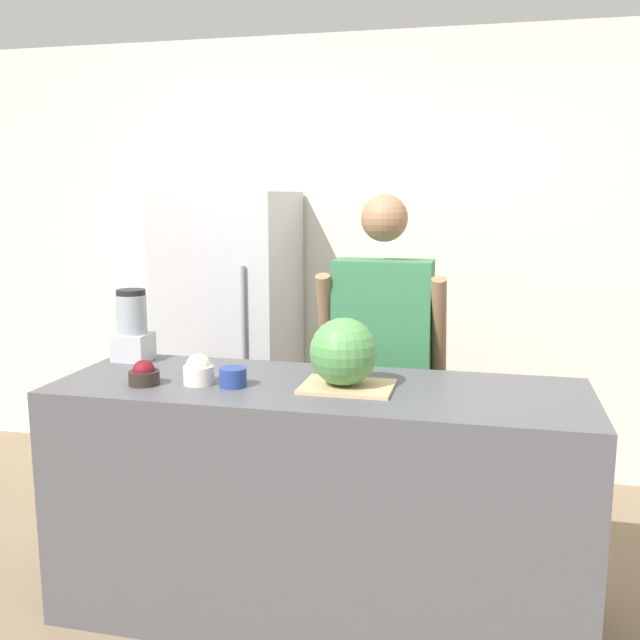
# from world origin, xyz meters

# --- Properties ---
(wall_back) EXTENTS (8.00, 0.06, 2.60)m
(wall_back) POSITION_xyz_m (0.00, 2.03, 1.30)
(wall_back) COLOR silver
(wall_back) RESTS_ON ground_plane
(counter_island) EXTENTS (2.06, 0.70, 0.95)m
(counter_island) POSITION_xyz_m (0.00, 0.35, 0.48)
(counter_island) COLOR #4C4C51
(counter_island) RESTS_ON ground_plane
(refrigerator) EXTENTS (0.69, 0.74, 1.69)m
(refrigerator) POSITION_xyz_m (-0.83, 1.62, 0.85)
(refrigerator) COLOR #B7B7BC
(refrigerator) RESTS_ON ground_plane
(person) EXTENTS (0.60, 0.27, 1.68)m
(person) POSITION_xyz_m (0.15, 1.04, 0.85)
(person) COLOR gray
(person) RESTS_ON ground_plane
(cutting_board) EXTENTS (0.35, 0.26, 0.01)m
(cutting_board) POSITION_xyz_m (0.12, 0.33, 0.96)
(cutting_board) COLOR tan
(cutting_board) RESTS_ON counter_island
(watermelon) EXTENTS (0.26, 0.26, 0.26)m
(watermelon) POSITION_xyz_m (0.11, 0.33, 1.09)
(watermelon) COLOR #4C8C47
(watermelon) RESTS_ON cutting_board
(bowl_cherries) EXTENTS (0.12, 0.12, 0.10)m
(bowl_cherries) POSITION_xyz_m (-0.66, 0.21, 0.99)
(bowl_cherries) COLOR #2D231E
(bowl_cherries) RESTS_ON counter_island
(bowl_cream) EXTENTS (0.12, 0.12, 0.12)m
(bowl_cream) POSITION_xyz_m (-0.45, 0.26, 1.00)
(bowl_cream) COLOR beige
(bowl_cream) RESTS_ON counter_island
(bowl_small_blue) EXTENTS (0.10, 0.10, 0.07)m
(bowl_small_blue) POSITION_xyz_m (-0.31, 0.26, 0.99)
(bowl_small_blue) COLOR navy
(bowl_small_blue) RESTS_ON counter_island
(blender) EXTENTS (0.15, 0.15, 0.32)m
(blender) POSITION_xyz_m (-0.90, 0.57, 1.10)
(blender) COLOR #B7B7BC
(blender) RESTS_ON counter_island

